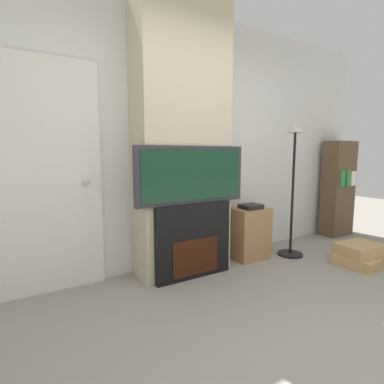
% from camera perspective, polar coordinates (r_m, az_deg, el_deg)
% --- Properties ---
extents(ground_plane, '(14.00, 14.00, 0.00)m').
position_cam_1_polar(ground_plane, '(2.09, 27.11, -29.02)').
color(ground_plane, gray).
extents(wall_back, '(6.00, 0.06, 2.70)m').
position_cam_1_polar(wall_back, '(3.23, -4.00, 9.72)').
color(wall_back, silver).
rests_on(wall_back, ground_plane).
extents(chimney_breast, '(0.95, 0.40, 2.70)m').
position_cam_1_polar(chimney_breast, '(3.03, -1.98, 9.89)').
color(chimney_breast, beige).
rests_on(chimney_breast, ground_plane).
extents(fireplace, '(0.81, 0.15, 0.74)m').
position_cam_1_polar(fireplace, '(2.98, 0.01, -9.22)').
color(fireplace, black).
rests_on(fireplace, ground_plane).
extents(television, '(1.16, 0.07, 0.55)m').
position_cam_1_polar(television, '(2.86, 0.03, 3.28)').
color(television, '#2D2D33').
rests_on(television, fireplace).
extents(floor_lamp, '(0.29, 0.29, 1.55)m').
position_cam_1_polar(floor_lamp, '(3.69, 18.76, 3.10)').
color(floor_lamp, black).
rests_on(floor_lamp, ground_plane).
extents(box_stack, '(0.54, 0.46, 0.23)m').
position_cam_1_polar(box_stack, '(3.85, 29.34, -10.35)').
color(box_stack, tan).
rests_on(box_stack, ground_plane).
extents(media_stand, '(0.42, 0.35, 0.64)m').
position_cam_1_polar(media_stand, '(3.58, 10.64, -7.54)').
color(media_stand, '#997047').
rests_on(media_stand, ground_plane).
extents(bookshelf, '(0.47, 0.29, 1.39)m').
position_cam_1_polar(bookshelf, '(4.94, 26.03, 0.58)').
color(bookshelf, brown).
rests_on(bookshelf, ground_plane).
extents(entry_door, '(0.94, 0.09, 2.02)m').
position_cam_1_polar(entry_door, '(2.83, -26.25, 2.39)').
color(entry_door, silver).
rests_on(entry_door, ground_plane).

